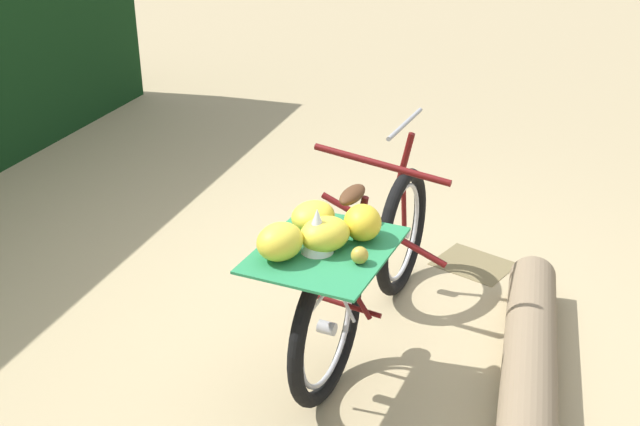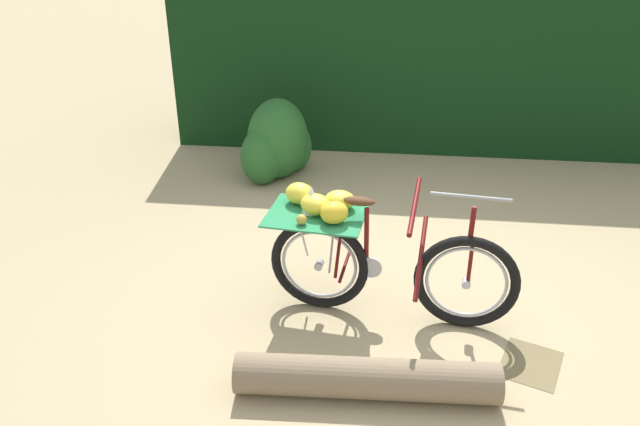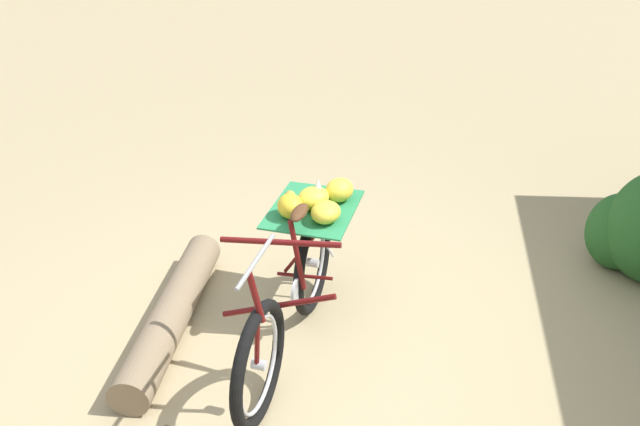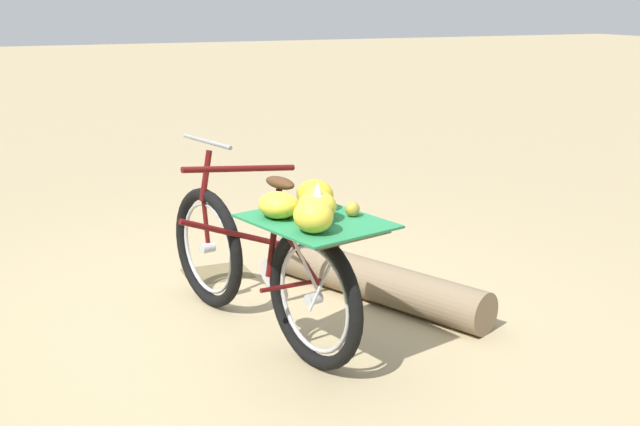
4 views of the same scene
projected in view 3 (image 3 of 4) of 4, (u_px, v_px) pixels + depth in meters
ground_plane at (330, 364)px, 4.06m from camera, size 60.00×60.00×0.00m
bicycle at (297, 275)px, 4.03m from camera, size 0.88×1.79×1.03m
fallen_log at (172, 312)px, 4.32m from camera, size 0.89×1.57×0.25m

